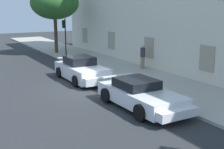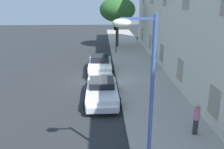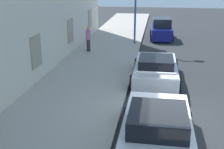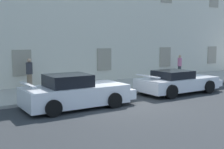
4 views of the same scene
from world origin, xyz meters
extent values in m
plane|color=#2B2D30|center=(0.00, 0.00, 0.00)|extent=(80.00, 80.00, 0.00)
cube|color=#A8A399|center=(0.00, 4.19, 0.07)|extent=(60.00, 4.38, 0.14)
cube|color=#9E937F|center=(2.78, 6.35, 1.60)|extent=(1.10, 0.06, 1.50)
cube|color=#9E937F|center=(8.33, 6.35, 1.60)|extent=(1.10, 0.06, 1.50)
cube|color=#9E937F|center=(13.89, 6.35, 1.60)|extent=(1.10, 0.06, 1.50)
cube|color=white|center=(-2.10, 0.67, 0.55)|extent=(4.45, 2.01, 0.79)
cube|color=black|center=(-2.44, 0.68, 1.20)|extent=(1.78, 1.60, 0.51)
cube|color=white|center=(-0.15, 0.66, 0.45)|extent=(1.34, 1.84, 0.44)
cylinder|color=black|center=(-0.72, 1.66, 0.33)|extent=(0.67, 0.24, 0.66)
cylinder|color=black|center=(-0.73, -0.33, 0.33)|extent=(0.67, 0.24, 0.66)
cube|color=white|center=(4.11, 0.80, 0.53)|extent=(4.55, 2.04, 0.65)
cube|color=black|center=(3.77, 0.80, 1.06)|extent=(1.83, 1.62, 0.41)
cube|color=white|center=(6.11, 0.81, 0.45)|extent=(1.37, 1.86, 0.35)
cube|color=white|center=(2.02, 0.79, 1.08)|extent=(0.17, 1.71, 0.06)
cylinder|color=black|center=(5.51, 1.81, 0.36)|extent=(0.71, 0.24, 0.71)
cylinder|color=black|center=(5.52, -0.20, 0.36)|extent=(0.71, 0.24, 0.71)
cylinder|color=black|center=(2.70, 1.80, 0.36)|extent=(0.71, 0.24, 0.71)
cylinder|color=black|center=(2.71, -0.22, 0.36)|extent=(0.71, 0.24, 0.71)
cube|color=navy|center=(14.38, 0.49, 0.56)|extent=(3.65, 1.76, 0.90)
cube|color=#1E232B|center=(14.38, 0.49, 1.36)|extent=(2.21, 1.50, 0.70)
cylinder|color=black|center=(15.42, 1.34, 0.29)|extent=(0.59, 0.22, 0.58)
cylinder|color=black|center=(15.49, -0.26, 0.29)|extent=(0.59, 0.22, 0.58)
cylinder|color=black|center=(13.27, 1.25, 0.29)|extent=(0.59, 0.22, 0.58)
cylinder|color=black|center=(13.34, -0.36, 0.29)|extent=(0.59, 0.22, 0.58)
cylinder|color=#3F5999|center=(11.72, 2.46, 3.13)|extent=(0.14, 0.14, 5.97)
cylinder|color=#333338|center=(8.88, 5.32, 0.54)|extent=(0.35, 0.35, 0.79)
cylinder|color=pink|center=(8.88, 5.32, 1.24)|extent=(0.44, 0.44, 0.61)
sphere|color=tan|center=(8.88, 5.32, 1.67)|extent=(0.22, 0.22, 0.22)
camera|label=1|loc=(14.90, -6.88, 4.49)|focal=48.42mm
camera|label=2|loc=(19.50, 0.75, 6.66)|focal=40.05mm
camera|label=3|loc=(-9.72, 0.80, 4.94)|focal=46.80mm
camera|label=4|loc=(-7.42, -10.61, 2.89)|focal=46.75mm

